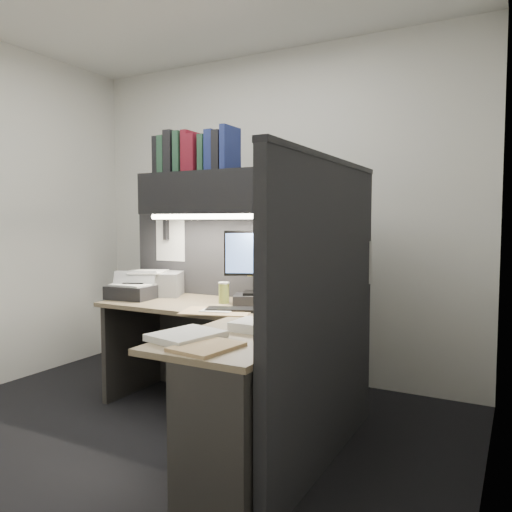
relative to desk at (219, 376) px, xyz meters
name	(u,v)px	position (x,y,z in m)	size (l,w,h in m)	color
floor	(159,438)	(-0.43, 0.00, -0.44)	(3.50, 3.50, 0.00)	black
wall_back	(271,215)	(-0.43, 1.50, 0.91)	(3.50, 0.04, 2.70)	silver
wall_right	(488,209)	(1.32, 0.00, 0.91)	(0.04, 3.00, 2.70)	silver
partition_back	(241,288)	(-0.40, 0.93, 0.36)	(1.90, 0.06, 1.60)	black
partition_right	(326,316)	(0.55, 0.18, 0.36)	(0.06, 1.50, 1.60)	black
desk	(219,376)	(0.00, 0.00, 0.00)	(1.70, 1.53, 0.73)	#7C674F
overhead_shelf	(240,192)	(-0.30, 0.75, 1.06)	(1.55, 0.34, 0.30)	black
task_light_tube	(229,216)	(-0.30, 0.61, 0.89)	(0.04, 0.04, 1.32)	white
monitor	(258,275)	(-0.13, 0.71, 0.49)	(0.44, 0.32, 0.50)	black
keyboard	(238,310)	(-0.11, 0.41, 0.30)	(0.40, 0.13, 0.02)	black
mousepad	(287,312)	(0.18, 0.51, 0.29)	(0.21, 0.19, 0.00)	navy
mouse	(288,309)	(0.19, 0.51, 0.31)	(0.06, 0.10, 0.04)	black
telephone	(310,299)	(0.22, 0.79, 0.33)	(0.23, 0.24, 0.09)	tan
coffee_cup	(224,293)	(-0.36, 0.63, 0.36)	(0.07, 0.07, 0.14)	#BDB44B
printer	(154,283)	(-1.06, 0.72, 0.38)	(0.44, 0.37, 0.18)	gray
notebook_stack	(133,292)	(-1.06, 0.49, 0.34)	(0.33, 0.27, 0.10)	black
open_folder	(217,311)	(-0.22, 0.32, 0.29)	(0.43, 0.28, 0.01)	tan
paper_stack_a	(258,326)	(0.26, -0.02, 0.31)	(0.25, 0.21, 0.05)	white
paper_stack_b	(186,336)	(0.04, -0.35, 0.30)	(0.26, 0.32, 0.03)	white
manila_stack	(207,347)	(0.23, -0.46, 0.30)	(0.23, 0.30, 0.02)	tan
binder_row	(195,153)	(-0.68, 0.75, 1.35)	(0.66, 0.25, 0.31)	black
pinned_papers	(265,259)	(0.00, 0.56, 0.61)	(1.76, 1.31, 0.51)	white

